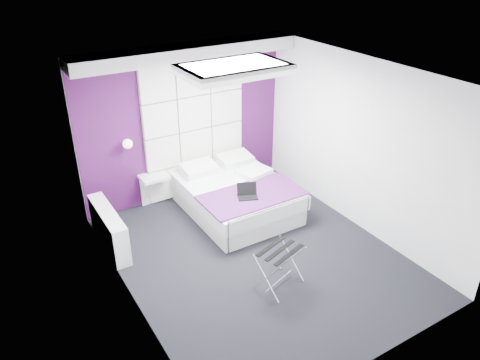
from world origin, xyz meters
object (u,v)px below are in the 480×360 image
at_px(radiator, 109,229).
at_px(nightstand, 154,177).
at_px(laptop, 246,194).
at_px(luggage_rack, 279,268).
at_px(bed, 236,196).
at_px(wall_lamp, 127,143).

bearing_deg(radiator, nightstand, 35.52).
distance_m(nightstand, laptop, 1.62).
bearing_deg(luggage_rack, nightstand, 84.37).
relative_size(bed, luggage_rack, 3.36).
xyz_separation_m(radiator, laptop, (1.97, -0.58, 0.29)).
distance_m(nightstand, luggage_rack, 2.77).
distance_m(luggage_rack, laptop, 1.48).
height_order(nightstand, laptop, laptop).
bearing_deg(luggage_rack, radiator, 111.01).
height_order(bed, luggage_rack, bed).
relative_size(wall_lamp, nightstand, 0.33).
bearing_deg(wall_lamp, bed, -31.23).
bearing_deg(laptop, wall_lamp, 157.07).
relative_size(wall_lamp, bed, 0.08).
relative_size(bed, nightstand, 4.19).
xyz_separation_m(luggage_rack, laptop, (0.37, 1.39, 0.31)).
xyz_separation_m(wall_lamp, laptop, (1.33, -1.34, -0.63)).
distance_m(radiator, laptop, 2.07).
xyz_separation_m(bed, laptop, (-0.11, -0.47, 0.30)).
distance_m(wall_lamp, radiator, 1.35).
relative_size(radiator, luggage_rack, 2.12).
bearing_deg(laptop, bed, 99.14).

